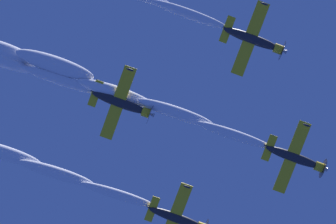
{
  "coord_description": "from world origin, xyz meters",
  "views": [
    {
      "loc": [
        -15.52,
        19.23,
        1.83
      ],
      "look_at": [
        2.54,
        10.01,
        77.49
      ],
      "focal_mm": 82.78,
      "sensor_mm": 36.0,
      "label": 1
    }
  ],
  "objects": [
    {
      "name": "airplane_right_wingman",
      "position": [
        -7.89,
        5.74,
        77.76
      ],
      "size": [
        7.7,
        6.83,
        2.81
      ],
      "color": "#232328"
    },
    {
      "name": "airplane_slot_tail",
      "position": [
        3.72,
        14.57,
        76.93
      ],
      "size": [
        7.68,
        6.85,
        2.63
      ],
      "color": "#232328"
    },
    {
      "name": "airplane_lead",
      "position": [
        0.67,
        -3.56,
        76.29
      ],
      "size": [
        7.69,
        6.85,
        2.66
      ],
      "color": "#232328"
    },
    {
      "name": "airplane_left_wingman",
      "position": [
        11.85,
        4.08,
        75.99
      ],
      "size": [
        7.72,
        6.85,
        2.4
      ],
      "color": "#232328"
    }
  ]
}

